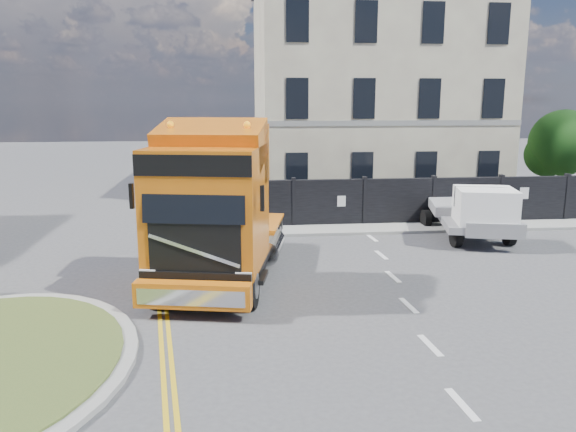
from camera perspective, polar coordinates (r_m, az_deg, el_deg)
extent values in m
plane|color=#424244|center=(14.87, 0.64, -8.96)|extent=(120.00, 120.00, 0.00)
cube|color=black|center=(24.43, 12.30, 1.44)|extent=(18.00, 0.25, 2.00)
cube|color=beige|center=(31.26, 8.33, 12.08)|extent=(12.00, 10.00, 11.00)
cylinder|color=#382619|center=(30.70, 25.81, 2.98)|extent=(0.24, 0.24, 2.40)
sphere|color=#133510|center=(30.50, 26.15, 6.69)|extent=(3.20, 3.20, 3.20)
sphere|color=#133510|center=(30.63, 24.86, 5.69)|extent=(2.20, 2.20, 2.20)
cube|color=gray|center=(23.78, 12.87, -1.18)|extent=(20.00, 1.60, 0.12)
cube|color=black|center=(17.37, -6.41, -3.00)|extent=(4.18, 7.64, 0.52)
cube|color=#D1640E|center=(15.10, -8.10, 0.97)|extent=(3.40, 3.49, 3.21)
cube|color=#D1640E|center=(16.08, -7.24, 6.40)|extent=(3.01, 1.58, 1.61)
cube|color=black|center=(13.62, -9.59, 1.71)|extent=(2.49, 0.57, 1.20)
cube|color=#D1640E|center=(13.86, -9.66, -7.93)|extent=(2.89, 0.96, 0.63)
cylinder|color=black|center=(15.06, -13.33, -6.62)|extent=(0.60, 1.24, 1.19)
cylinder|color=gray|center=(15.06, -13.33, -6.62)|extent=(0.53, 0.72, 0.66)
cylinder|color=black|center=(14.47, -3.93, -7.09)|extent=(0.60, 1.24, 1.19)
cylinder|color=gray|center=(14.47, -3.93, -7.09)|extent=(0.53, 0.72, 0.66)
cylinder|color=black|center=(18.80, -9.38, -2.77)|extent=(0.60, 1.24, 1.19)
cylinder|color=gray|center=(18.80, -9.38, -2.77)|extent=(0.53, 0.72, 0.66)
cylinder|color=black|center=(18.32, -1.86, -3.00)|extent=(0.60, 1.24, 1.19)
cylinder|color=gray|center=(18.32, -1.86, -3.00)|extent=(0.53, 0.72, 0.66)
cylinder|color=black|center=(20.09, -8.39, -1.80)|extent=(0.60, 1.24, 1.19)
cylinder|color=gray|center=(20.09, -8.39, -1.80)|extent=(0.53, 0.72, 0.66)
cylinder|color=black|center=(19.65, -1.35, -1.98)|extent=(0.60, 1.24, 1.19)
cylinder|color=gray|center=(19.65, -1.35, -1.98)|extent=(0.53, 0.72, 0.66)
cube|color=gray|center=(23.01, 17.58, -0.12)|extent=(3.14, 5.43, 0.27)
cube|color=white|center=(21.45, 19.37, 0.81)|extent=(2.41, 2.33, 1.38)
cylinder|color=black|center=(21.26, 16.71, -2.04)|extent=(0.27, 0.74, 0.74)
cylinder|color=black|center=(22.11, 21.56, -1.85)|extent=(0.27, 0.74, 0.74)
cylinder|color=black|center=(24.16, 13.84, -0.26)|extent=(0.27, 0.74, 0.74)
cylinder|color=black|center=(24.91, 18.22, -0.16)|extent=(0.27, 0.74, 0.74)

